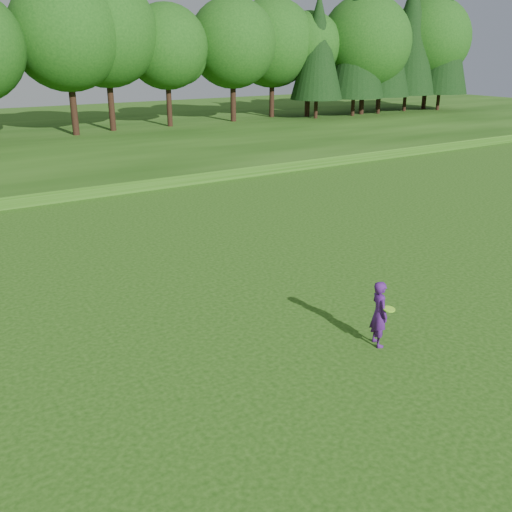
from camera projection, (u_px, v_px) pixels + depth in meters
ground at (384, 361)px, 13.34m from camera, size 140.00×140.00×0.00m
berm at (39, 149)px, 40.18m from camera, size 130.00×30.00×0.60m
walking_path at (105, 192)px, 29.18m from camera, size 130.00×1.60×0.04m
treeline at (12, 31)px, 40.68m from camera, size 104.00×7.00×15.00m
woman at (379, 314)px, 13.83m from camera, size 0.57×0.76×1.68m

